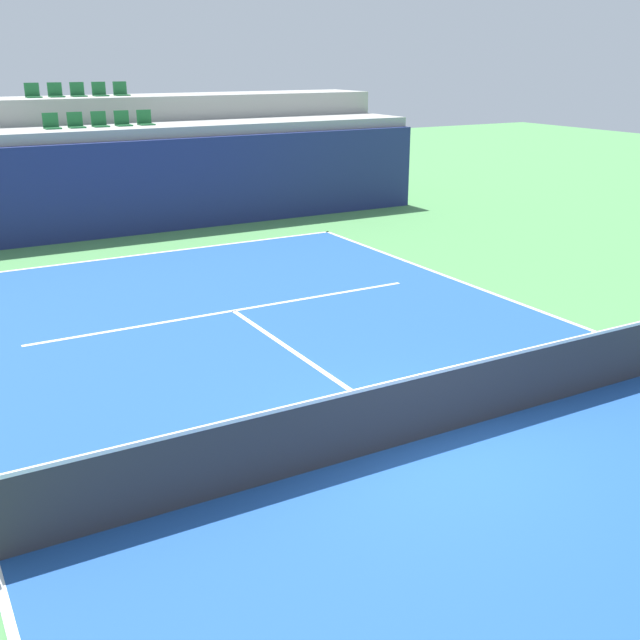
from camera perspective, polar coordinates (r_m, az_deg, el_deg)
name	(u,v)px	position (r m, az deg, el deg)	size (l,w,h in m)	color
ground_plane	(422,439)	(10.62, 7.57, -8.81)	(80.00, 80.00, 0.00)	#4C8C4C
court_surface	(422,439)	(10.62, 7.57, -8.78)	(11.00, 24.00, 0.01)	#1E4C99
baseline_far	(150,254)	(20.80, -12.58, 4.84)	(11.00, 0.10, 0.00)	white
service_line_far	(233,311)	(15.77, -6.47, 0.69)	(8.26, 0.10, 0.00)	white
centre_service_line	(308,362)	(13.05, -0.86, -3.13)	(0.10, 6.40, 0.00)	white
back_wall	(118,190)	(22.97, -14.79, 9.37)	(20.25, 0.30, 2.69)	navy
stands_tier_lower	(106,178)	(24.24, -15.68, 10.14)	(20.25, 2.40, 3.00)	#9E9E99
stands_tier_upper	(85,157)	(26.51, -17.10, 11.54)	(20.25, 2.40, 3.76)	#9E9E99
seating_row_lower	(100,122)	(24.15, -16.09, 13.97)	(3.19, 0.44, 0.44)	#1E6633
seating_row_upper	(78,92)	(26.44, -17.58, 15.85)	(3.19, 0.44, 0.44)	#1E6633
tennis_net	(423,405)	(10.40, 7.69, -6.33)	(11.08, 0.08, 1.07)	black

